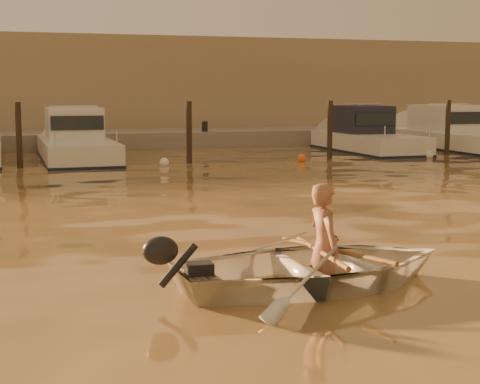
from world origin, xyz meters
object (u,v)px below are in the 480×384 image
object	(u,v)px
dinghy	(316,267)
moored_boat_2	(76,141)
moored_boat_5	(459,134)
moored_boat_4	(368,135)
person	(324,247)
waterfront_building	(128,89)

from	to	relation	value
dinghy	moored_boat_2	size ratio (longest dim) A/B	0.45
dinghy	moored_boat_5	size ratio (longest dim) A/B	0.40
moored_boat_2	moored_boat_4	bearing A→B (deg)	0.00
person	waterfront_building	xyz separation A→B (m)	(2.32, 28.48, 1.93)
dinghy	moored_boat_4	xyz separation A→B (m)	(9.85, 17.48, 0.39)
moored_boat_5	waterfront_building	xyz separation A→B (m)	(-11.50, 11.00, 1.77)
person	moored_boat_2	xyz separation A→B (m)	(-1.29, 17.48, 0.15)
moored_boat_4	moored_boat_5	size ratio (longest dim) A/B	0.79
person	moored_boat_5	world-z (taller)	moored_boat_5
dinghy	moored_boat_4	size ratio (longest dim) A/B	0.51
person	moored_boat_5	xyz separation A→B (m)	(13.82, 17.48, 0.15)
dinghy	moored_boat_2	distance (m)	17.53
dinghy	person	xyz separation A→B (m)	(0.10, 0.00, 0.24)
moored_boat_4	moored_boat_5	world-z (taller)	same
dinghy	waterfront_building	bearing A→B (deg)	-7.70
moored_boat_4	waterfront_building	world-z (taller)	waterfront_building
moored_boat_2	moored_boat_4	distance (m)	11.04
dinghy	person	world-z (taller)	person
waterfront_building	dinghy	bearing A→B (deg)	-94.85
person	moored_boat_4	xyz separation A→B (m)	(9.75, 17.48, 0.15)
dinghy	moored_boat_5	world-z (taller)	moored_boat_5
person	moored_boat_4	world-z (taller)	moored_boat_4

